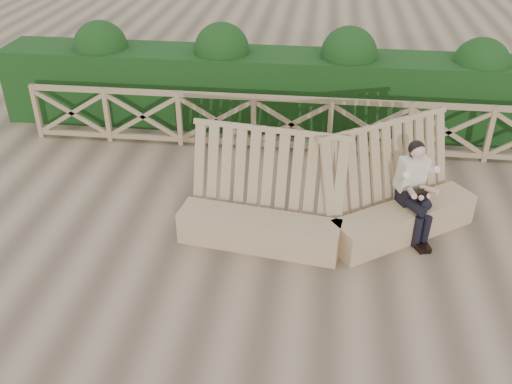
# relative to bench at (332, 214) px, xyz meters

# --- Properties ---
(ground) EXTENTS (60.00, 60.00, 0.00)m
(ground) POSITION_rel_bench_xyz_m (-0.79, -0.74, -0.41)
(ground) COLOR brown
(ground) RESTS_ON ground
(bench) EXTENTS (4.37, 2.00, 1.62)m
(bench) POSITION_rel_bench_xyz_m (0.00, 0.00, 0.00)
(bench) COLOR #907652
(bench) RESTS_ON ground
(woman) EXTENTS (0.60, 0.91, 1.46)m
(woman) POSITION_rel_bench_xyz_m (1.16, 0.28, 0.38)
(woman) COLOR black
(woman) RESTS_ON ground
(guardrail) EXTENTS (10.10, 0.09, 1.10)m
(guardrail) POSITION_rel_bench_xyz_m (-0.79, 2.76, 0.14)
(guardrail) COLOR #8F7853
(guardrail) RESTS_ON ground
(hedge) EXTENTS (12.00, 1.20, 1.50)m
(hedge) POSITION_rel_bench_xyz_m (-0.79, 3.96, 0.34)
(hedge) COLOR black
(hedge) RESTS_ON ground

